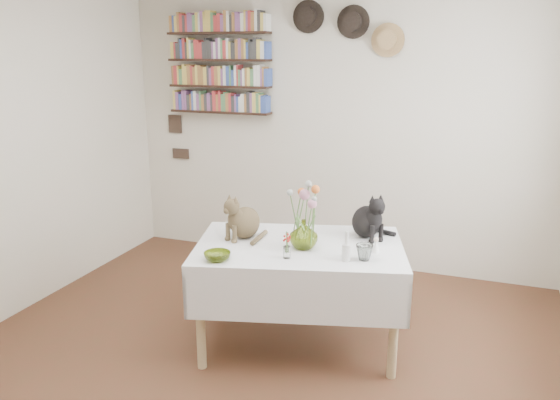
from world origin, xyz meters
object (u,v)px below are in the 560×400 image
at_px(dining_table, 299,270).
at_px(black_cat, 367,213).
at_px(tabby_cat, 245,214).
at_px(flower_vase, 304,234).
at_px(bookshelf_unit, 219,64).

xyz_separation_m(dining_table, black_cat, (0.38, 0.33, 0.34)).
bearing_deg(tabby_cat, flower_vase, 14.32).
distance_m(flower_vase, bookshelf_unit, 2.29).
relative_size(tabby_cat, flower_vase, 1.67).
bearing_deg(bookshelf_unit, dining_table, -49.23).
bearing_deg(dining_table, tabby_cat, 176.48).
bearing_deg(dining_table, bookshelf_unit, 130.77).
relative_size(tabby_cat, bookshelf_unit, 0.32).
bearing_deg(bookshelf_unit, flower_vase, -49.26).
height_order(tabby_cat, flower_vase, tabby_cat).
xyz_separation_m(flower_vase, bookshelf_unit, (-1.34, 1.55, 1.02)).
relative_size(dining_table, flower_vase, 7.99).
xyz_separation_m(black_cat, flower_vase, (-0.33, -0.38, -0.07)).
xyz_separation_m(dining_table, tabby_cat, (-0.40, 0.02, 0.34)).
distance_m(dining_table, black_cat, 0.61).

